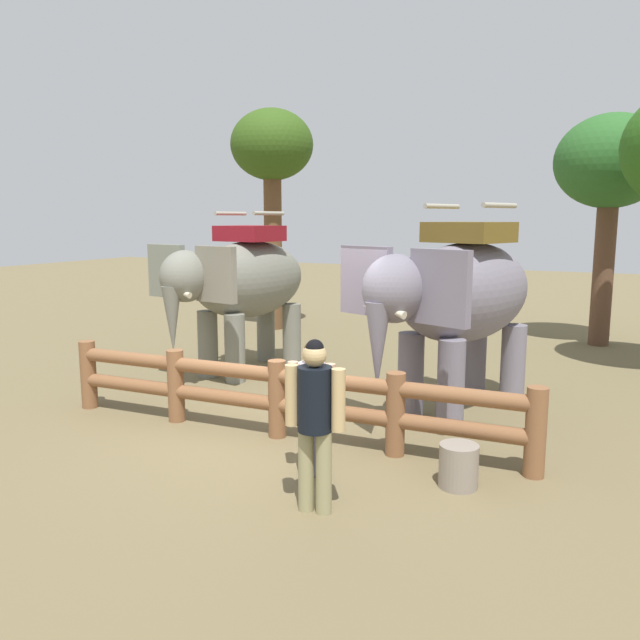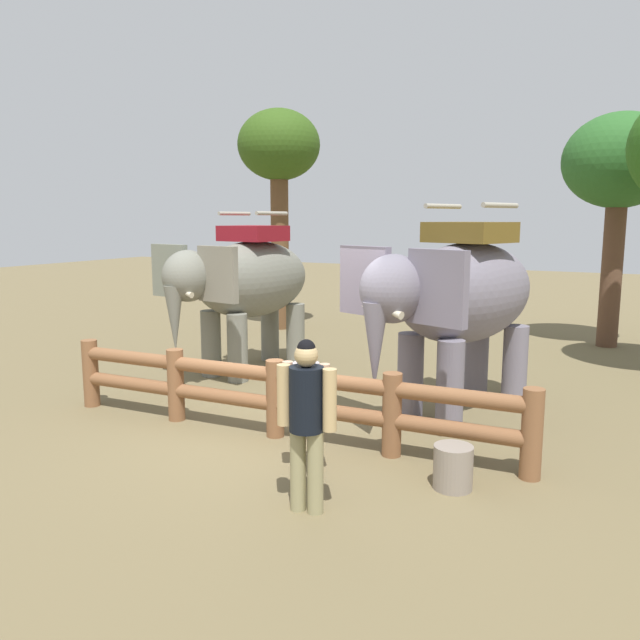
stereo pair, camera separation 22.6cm
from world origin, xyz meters
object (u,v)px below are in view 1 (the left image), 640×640
object	(u,v)px
log_fence	(277,393)
feed_bucket	(459,466)
elephant_center	(457,298)
elephant_near_left	(242,284)
tree_far_left	(611,167)
tourist_woman_in_black	(315,414)
tree_far_right	(272,155)
tourist_man_in_blue	(311,399)

from	to	relation	value
log_fence	feed_bucket	world-z (taller)	log_fence
elephant_center	elephant_near_left	bearing A→B (deg)	169.29
elephant_near_left	elephant_center	bearing A→B (deg)	-10.71
elephant_center	tree_far_left	size ratio (longest dim) A/B	0.72
tourist_woman_in_black	tree_far_right	xyz separation A→B (m)	(-5.64, 9.07, 3.49)
elephant_center	tourist_man_in_blue	bearing A→B (deg)	-106.87
log_fence	elephant_center	world-z (taller)	elephant_center
elephant_near_left	tourist_man_in_blue	bearing A→B (deg)	-48.84
log_fence	tree_far_left	bearing A→B (deg)	66.96
feed_bucket	tourist_man_in_blue	bearing A→B (deg)	-165.60
log_fence	tree_far_right	size ratio (longest dim) A/B	1.20
log_fence	tourist_woman_in_black	xyz separation A→B (m)	(1.42, -1.75, 0.41)
elephant_center	tree_far_left	xyz separation A→B (m)	(1.79, 6.63, 2.28)
elephant_center	feed_bucket	size ratio (longest dim) A/B	7.75
log_fence	tree_far_right	distance (m)	9.31
tree_far_left	feed_bucket	distance (m)	10.03
log_fence	tree_far_left	size ratio (longest dim) A/B	1.31
elephant_center	tourist_woman_in_black	xyz separation A→B (m)	(-0.48, -3.79, -0.74)
tourist_man_in_blue	tree_far_left	size ratio (longest dim) A/B	0.30
tree_far_right	feed_bucket	xyz separation A→B (m)	(6.80, -7.87, -4.26)
log_fence	elephant_near_left	size ratio (longest dim) A/B	1.89
elephant_near_left	elephant_center	size ratio (longest dim) A/B	0.97
elephant_near_left	elephant_center	xyz separation A→B (m)	(4.23, -0.80, 0.05)
tourist_woman_in_black	feed_bucket	distance (m)	1.84
tourist_woman_in_black	tree_far_left	xyz separation A→B (m)	(2.27, 10.42, 3.02)
tourist_woman_in_black	elephant_near_left	bearing A→B (deg)	129.24
elephant_near_left	tourist_woman_in_black	size ratio (longest dim) A/B	2.05
tree_far_left	elephant_center	bearing A→B (deg)	-105.10
elephant_near_left	tree_far_left	world-z (taller)	tree_far_left
elephant_near_left	feed_bucket	size ratio (longest dim) A/B	7.50
tree_far_right	feed_bucket	size ratio (longest dim) A/B	11.79
elephant_near_left	tree_far_right	world-z (taller)	tree_far_right
tree_far_left	feed_bucket	world-z (taller)	tree_far_left
feed_bucket	elephant_near_left	bearing A→B (deg)	145.38
tree_far_left	elephant_near_left	bearing A→B (deg)	-135.94
log_fence	tree_far_left	xyz separation A→B (m)	(3.69, 8.67, 3.44)
elephant_near_left	tourist_man_in_blue	world-z (taller)	elephant_near_left
tree_far_right	feed_bucket	distance (m)	11.24
log_fence	tree_far_right	bearing A→B (deg)	119.98
tourist_man_in_blue	tree_far_right	xyz separation A→B (m)	(-5.21, 8.28, 3.60)
elephant_center	tourist_woman_in_black	distance (m)	3.89
log_fence	tourist_woman_in_black	bearing A→B (deg)	-51.01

